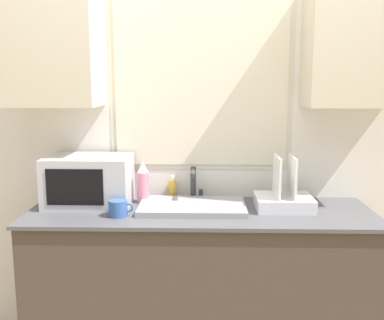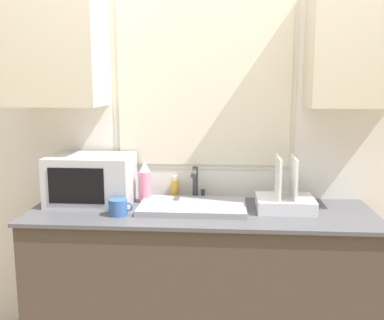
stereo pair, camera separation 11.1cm
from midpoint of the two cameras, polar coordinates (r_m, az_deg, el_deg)
name	(u,v)px [view 1 (the left image)]	position (r m, az deg, el deg)	size (l,w,h in m)	color
countertop	(200,291)	(2.60, -0.20, -16.30)	(1.86, 0.61, 0.94)	#42382D
wall_back	(201,120)	(2.63, -0.03, 5.06)	(6.00, 0.38, 2.60)	silver
sink_basin	(192,206)	(2.45, -1.27, -5.91)	(0.58, 0.35, 0.03)	gray
faucet	(194,180)	(2.60, -0.99, -2.62)	(0.08, 0.19, 0.19)	#333338
microwave	(89,181)	(2.59, -14.16, -2.55)	(0.46, 0.33, 0.28)	#B2B2B7
dish_rack	(284,198)	(2.49, 10.34, -4.77)	(0.31, 0.26, 0.29)	silver
spray_bottle	(143,183)	(2.58, -7.46, -2.91)	(0.07, 0.07, 0.24)	#D8728C
soap_bottle	(173,188)	(2.67, -3.66, -3.63)	(0.05, 0.05, 0.14)	gold
mug_near_sink	(118,208)	(2.36, -10.67, -6.05)	(0.13, 0.10, 0.08)	#335999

